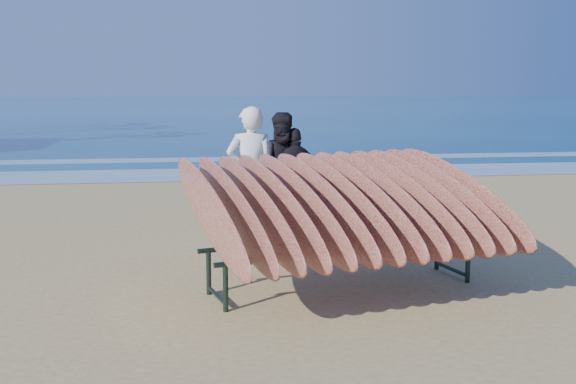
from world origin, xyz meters
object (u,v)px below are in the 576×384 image
(person_white, at_px, (251,173))
(person_dark_a, at_px, (285,168))
(surfboard_rack, at_px, (343,204))
(person_dark_b, at_px, (295,175))

(person_white, height_order, person_dark_a, person_white)
(surfboard_rack, height_order, person_white, person_white)
(surfboard_rack, relative_size, person_dark_a, 2.06)
(surfboard_rack, distance_m, person_dark_a, 3.95)
(person_white, bearing_deg, person_dark_b, -123.55)
(person_dark_a, bearing_deg, surfboard_rack, -87.58)
(person_white, distance_m, person_dark_b, 1.48)
(person_dark_b, bearing_deg, person_dark_a, -3.39)
(person_white, relative_size, person_dark_a, 1.08)
(surfboard_rack, xyz_separation_m, person_dark_a, (-0.12, 3.95, -0.06))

